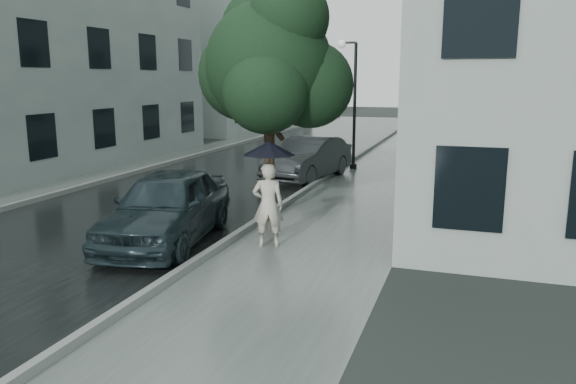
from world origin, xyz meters
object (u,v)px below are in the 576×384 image
(lamp_post, at_px, (351,96))
(car_far, at_px, (308,158))
(pedestrian, at_px, (268,205))
(street_tree, at_px, (270,63))
(car_near, at_px, (167,207))

(lamp_post, distance_m, car_far, 3.53)
(pedestrian, distance_m, street_tree, 3.81)
(street_tree, height_order, car_near, street_tree)
(pedestrian, distance_m, car_near, 2.22)
(street_tree, bearing_deg, car_far, 97.34)
(car_near, bearing_deg, lamp_post, 72.70)
(pedestrian, relative_size, street_tree, 0.31)
(pedestrian, height_order, car_far, pedestrian)
(street_tree, relative_size, car_near, 1.26)
(pedestrian, relative_size, car_near, 0.39)
(pedestrian, height_order, lamp_post, lamp_post)
(pedestrian, relative_size, lamp_post, 0.36)
(street_tree, xyz_separation_m, car_far, (-0.75, 5.82, -3.13))
(car_near, height_order, car_far, car_near)
(car_near, bearing_deg, car_far, 76.25)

